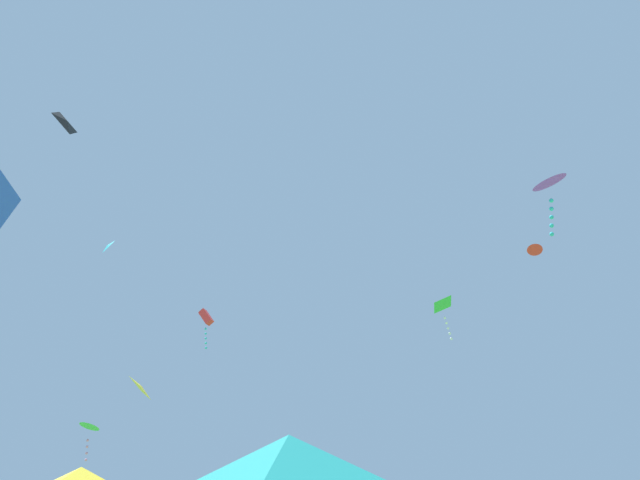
{
  "coord_description": "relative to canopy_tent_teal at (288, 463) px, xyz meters",
  "views": [
    {
      "loc": [
        0.48,
        -4.01,
        1.72
      ],
      "look_at": [
        -1.49,
        15.15,
        12.29
      ],
      "focal_mm": 31.19,
      "sensor_mm": 36.0,
      "label": 1
    }
  ],
  "objects": [
    {
      "name": "kite_purple_delta",
      "position": [
        7.83,
        3.48,
        8.88
      ],
      "size": [
        1.54,
        1.55,
        2.18
      ],
      "color": "purple"
    },
    {
      "name": "kite_red_delta",
      "position": [
        10.66,
        15.06,
        12.35
      ],
      "size": [
        1.0,
        0.97,
        0.44
      ],
      "color": "red"
    },
    {
      "name": "kite_yellow_diamond",
      "position": [
        -12.11,
        19.86,
        6.75
      ],
      "size": [
        1.46,
        1.36,
        1.13
      ],
      "color": "yellow"
    },
    {
      "name": "kite_black_diamond",
      "position": [
        -8.39,
        1.75,
        11.42
      ],
      "size": [
        0.99,
        1.03,
        1.03
      ],
      "color": "black"
    },
    {
      "name": "kite_green_diamond",
      "position": [
        5.46,
        14.81,
        9.19
      ],
      "size": [
        1.23,
        1.32,
        2.09
      ],
      "color": "green"
    },
    {
      "name": "kite_green_delta",
      "position": [
        -14.43,
        18.97,
        4.37
      ],
      "size": [
        1.64,
        1.64,
        2.16
      ],
      "color": "green"
    },
    {
      "name": "kite_cyan_delta",
      "position": [
        -14.58,
        17.16,
        15.05
      ],
      "size": [
        1.24,
        1.22,
        1.02
      ],
      "color": "#2DB7CC"
    },
    {
      "name": "canopy_tent_teal",
      "position": [
        0.0,
        0.0,
        0.0
      ],
      "size": [
        3.52,
        3.52,
        3.77
      ],
      "color": "#9E9EA3",
      "rests_on": "ground"
    },
    {
      "name": "kite_red_box",
      "position": [
        -9.11,
        21.46,
        11.6
      ],
      "size": [
        1.12,
        0.78,
        2.65
      ],
      "color": "red"
    }
  ]
}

